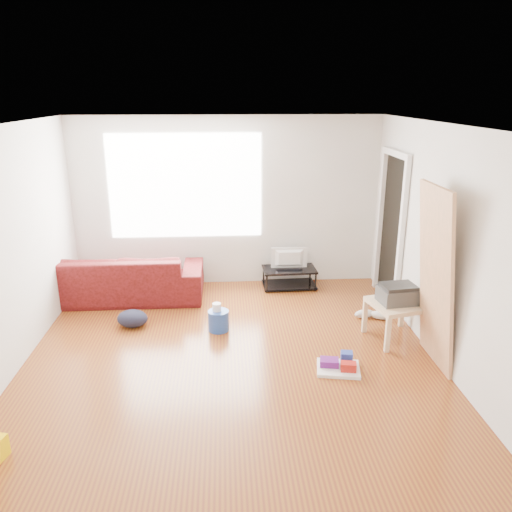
{
  "coord_description": "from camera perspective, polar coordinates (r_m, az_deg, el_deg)",
  "views": [
    {
      "loc": [
        -0.04,
        -4.74,
        2.8
      ],
      "look_at": [
        0.3,
        0.6,
        1.04
      ],
      "focal_mm": 35.0,
      "sensor_mm": 36.0,
      "label": 1
    }
  ],
  "objects": [
    {
      "name": "room",
      "position": [
        5.13,
        -2.28,
        0.69
      ],
      "size": [
        4.51,
        5.01,
        2.51
      ],
      "color": "maroon",
      "rests_on": "ground"
    },
    {
      "name": "sofa",
      "position": [
        7.4,
        -14.85,
        -4.65
      ],
      "size": [
        2.26,
        0.88,
        0.66
      ],
      "primitive_type": "imported",
      "rotation": [
        0.0,
        0.0,
        3.14
      ],
      "color": "#310906",
      "rests_on": "ground"
    },
    {
      "name": "tv_stand",
      "position": [
        7.51,
        3.8,
        -2.42
      ],
      "size": [
        0.8,
        0.48,
        0.29
      ],
      "rotation": [
        0.0,
        0.0,
        0.04
      ],
      "color": "black",
      "rests_on": "ground"
    },
    {
      "name": "tv",
      "position": [
        7.41,
        3.85,
        -0.3
      ],
      "size": [
        0.54,
        0.07,
        0.31
      ],
      "primitive_type": "imported",
      "rotation": [
        0.0,
        0.0,
        3.14
      ],
      "color": "black",
      "rests_on": "tv_stand"
    },
    {
      "name": "side_table",
      "position": [
        6.1,
        15.76,
        -5.76
      ],
      "size": [
        0.69,
        0.69,
        0.47
      ],
      "rotation": [
        0.0,
        0.0,
        0.24
      ],
      "color": "tan",
      "rests_on": "ground"
    },
    {
      "name": "printer",
      "position": [
        6.03,
        15.91,
        -4.18
      ],
      "size": [
        0.46,
        0.37,
        0.22
      ],
      "rotation": [
        0.0,
        0.0,
        0.13
      ],
      "color": "#3A3A3A",
      "rests_on": "side_table"
    },
    {
      "name": "bucket",
      "position": [
        6.25,
        -4.28,
        -8.42
      ],
      "size": [
        0.31,
        0.31,
        0.26
      ],
      "primitive_type": "cylinder",
      "rotation": [
        0.0,
        0.0,
        -0.22
      ],
      "color": "#2145A1",
      "rests_on": "ground"
    },
    {
      "name": "toilet_paper",
      "position": [
        6.18,
        -4.48,
        -6.93
      ],
      "size": [
        0.11,
        0.11,
        0.1
      ],
      "primitive_type": "cylinder",
      "color": "white",
      "rests_on": "bucket"
    },
    {
      "name": "cleaning_tray",
      "position": [
        5.47,
        9.5,
        -12.22
      ],
      "size": [
        0.5,
        0.43,
        0.16
      ],
      "rotation": [
        0.0,
        0.0,
        -0.17
      ],
      "color": "white",
      "rests_on": "ground"
    },
    {
      "name": "backpack",
      "position": [
        6.52,
        -13.87,
        -7.79
      ],
      "size": [
        0.44,
        0.38,
        0.21
      ],
      "primitive_type": "ellipsoid",
      "rotation": [
        0.0,
        0.0,
        -0.2
      ],
      "color": "black",
      "rests_on": "ground"
    },
    {
      "name": "sneakers",
      "position": [
        6.68,
        13.16,
        -6.53
      ],
      "size": [
        0.49,
        0.25,
        0.11
      ],
      "rotation": [
        0.0,
        0.0,
        -0.24
      ],
      "color": "silver",
      "rests_on": "ground"
    },
    {
      "name": "door_panel",
      "position": [
        5.88,
        18.85,
        -11.27
      ],
      "size": [
        0.24,
        0.78,
        1.94
      ],
      "primitive_type": "cube",
      "rotation": [
        0.0,
        -0.1,
        0.0
      ],
      "color": "#A37B52",
      "rests_on": "ground"
    }
  ]
}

